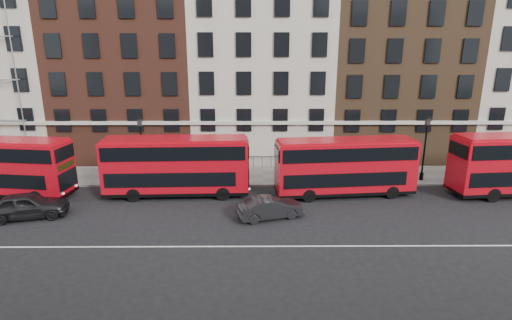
{
  "coord_description": "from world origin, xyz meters",
  "views": [
    {
      "loc": [
        -0.79,
        -21.96,
        10.65
      ],
      "look_at": [
        -0.61,
        5.0,
        3.0
      ],
      "focal_mm": 28.0,
      "sensor_mm": 36.0,
      "label": 1
    }
  ],
  "objects_px": {
    "bus_a": "(0,166)",
    "bus_b": "(176,165)",
    "bus_c": "(345,166)",
    "car_front": "(270,208)",
    "car_rear": "(27,205)"
  },
  "relations": [
    {
      "from": "bus_b",
      "to": "bus_a",
      "type": "bearing_deg",
      "value": 177.91
    },
    {
      "from": "bus_c",
      "to": "car_front",
      "type": "relative_size",
      "value": 2.43
    },
    {
      "from": "bus_b",
      "to": "car_front",
      "type": "xyz_separation_m",
      "value": [
        6.71,
        -4.09,
        -1.66
      ]
    },
    {
      "from": "bus_a",
      "to": "bus_c",
      "type": "xyz_separation_m",
      "value": [
        25.15,
        -0.01,
        -0.04
      ]
    },
    {
      "from": "bus_b",
      "to": "bus_c",
      "type": "xyz_separation_m",
      "value": [
        12.32,
        -0.0,
        -0.07
      ]
    },
    {
      "from": "bus_c",
      "to": "car_front",
      "type": "xyz_separation_m",
      "value": [
        -5.61,
        -4.09,
        -1.59
      ]
    },
    {
      "from": "car_front",
      "to": "car_rear",
      "type": "bearing_deg",
      "value": 72.07
    },
    {
      "from": "car_rear",
      "to": "bus_a",
      "type": "bearing_deg",
      "value": 30.61
    },
    {
      "from": "car_rear",
      "to": "car_front",
      "type": "height_order",
      "value": "car_rear"
    },
    {
      "from": "bus_b",
      "to": "bus_c",
      "type": "bearing_deg",
      "value": -2.07
    },
    {
      "from": "bus_a",
      "to": "car_rear",
      "type": "bearing_deg",
      "value": -37.92
    },
    {
      "from": "bus_b",
      "to": "car_rear",
      "type": "distance_m",
      "value": 9.87
    },
    {
      "from": "bus_b",
      "to": "bus_c",
      "type": "height_order",
      "value": "bus_b"
    },
    {
      "from": "bus_a",
      "to": "bus_b",
      "type": "bearing_deg",
      "value": 7.35
    },
    {
      "from": "bus_a",
      "to": "bus_c",
      "type": "relative_size",
      "value": 1.02
    }
  ]
}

